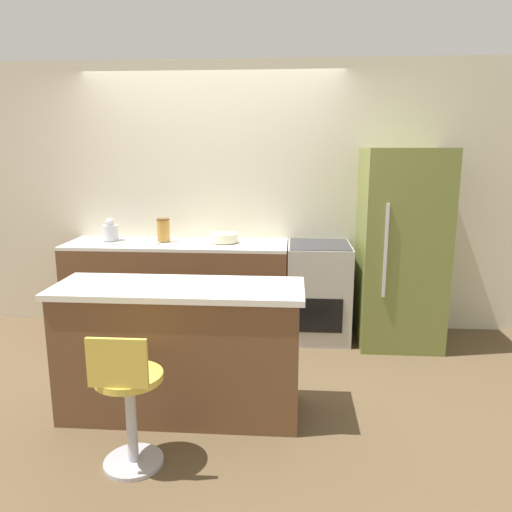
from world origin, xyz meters
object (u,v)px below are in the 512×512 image
(oven_range, at_px, (318,291))
(refrigerator, at_px, (400,248))
(stool_chair, at_px, (129,401))
(kettle, at_px, (110,231))
(mixing_bowl, at_px, (224,238))

(oven_range, relative_size, refrigerator, 0.51)
(oven_range, xyz_separation_m, refrigerator, (0.73, -0.05, 0.44))
(stool_chair, relative_size, kettle, 3.83)
(kettle, bearing_deg, refrigerator, -1.97)
(stool_chair, xyz_separation_m, kettle, (-0.86, 2.15, 0.59))
(refrigerator, relative_size, mixing_bowl, 6.74)
(stool_chair, bearing_deg, kettle, 111.71)
(kettle, relative_size, mixing_bowl, 0.82)
(oven_range, relative_size, kettle, 4.19)
(refrigerator, height_order, mixing_bowl, refrigerator)
(stool_chair, bearing_deg, oven_range, 61.44)
(kettle, height_order, mixing_bowl, kettle)
(refrigerator, xyz_separation_m, mixing_bowl, (-1.63, 0.09, 0.06))
(oven_range, xyz_separation_m, kettle, (-2.01, 0.04, 0.54))
(mixing_bowl, bearing_deg, stool_chair, -96.63)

